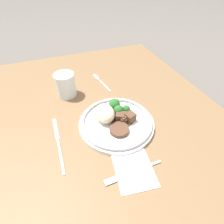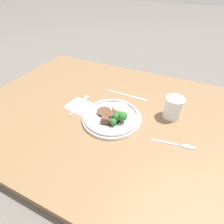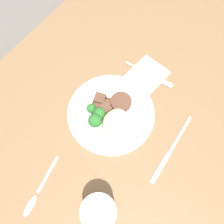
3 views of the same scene
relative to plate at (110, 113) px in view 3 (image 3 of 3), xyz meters
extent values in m
plane|color=#5B5651|center=(-0.04, 0.04, -0.06)|extent=(8.00, 8.00, 0.00)
cube|color=brown|center=(-0.04, 0.04, -0.04)|extent=(1.31, 0.93, 0.05)
cube|color=white|center=(-0.18, 0.02, -0.02)|extent=(0.14, 0.12, 0.00)
cylinder|color=white|center=(-0.01, 0.00, -0.01)|extent=(0.26, 0.26, 0.01)
torus|color=#B2B2B7|center=(-0.01, 0.00, 0.00)|extent=(0.25, 0.25, 0.01)
ellipsoid|color=beige|center=(0.02, 0.03, 0.02)|extent=(0.08, 0.07, 0.06)
cylinder|color=brown|center=(-0.05, 0.01, 0.00)|extent=(0.06, 0.06, 0.01)
cylinder|color=#472D19|center=(0.00, -0.02, 0.00)|extent=(0.08, 0.08, 0.00)
cube|color=brown|center=(-0.01, -0.02, 0.01)|extent=(0.04, 0.04, 0.03)
cube|color=brown|center=(0.00, -0.04, 0.01)|extent=(0.03, 0.03, 0.02)
cube|color=brown|center=(0.00, -0.02, 0.01)|extent=(0.04, 0.04, 0.03)
cube|color=brown|center=(-0.02, -0.02, 0.00)|extent=(0.03, 0.03, 0.02)
cube|color=brown|center=(-0.01, -0.05, 0.01)|extent=(0.04, 0.04, 0.03)
cylinder|color=#568442|center=(0.05, -0.02, 0.00)|extent=(0.01, 0.01, 0.02)
sphere|color=#286628|center=(0.05, -0.02, 0.03)|extent=(0.04, 0.04, 0.04)
cylinder|color=#568442|center=(0.02, -0.05, 0.00)|extent=(0.01, 0.01, 0.01)
sphere|color=#286628|center=(0.02, -0.05, 0.01)|extent=(0.03, 0.03, 0.03)
cylinder|color=#568442|center=(0.03, -0.02, 0.00)|extent=(0.01, 0.01, 0.01)
sphere|color=#286628|center=(0.03, -0.02, 0.02)|extent=(0.04, 0.04, 0.04)
cylinder|color=orange|center=(0.23, 0.13, 0.01)|extent=(0.07, 0.07, 0.06)
cylinder|color=white|center=(0.23, 0.13, 0.03)|extent=(0.08, 0.08, 0.10)
cube|color=silver|center=(-0.19, -0.01, -0.02)|extent=(0.01, 0.11, 0.00)
cube|color=silver|center=(-0.19, 0.07, -0.02)|extent=(0.02, 0.06, 0.00)
cube|color=silver|center=(-0.06, 0.20, -0.02)|extent=(0.14, 0.01, 0.00)
cube|color=silver|center=(0.05, 0.20, -0.02)|extent=(0.10, 0.01, 0.00)
cube|color=silver|center=(0.24, -0.04, -0.02)|extent=(0.10, 0.02, 0.00)
ellipsoid|color=silver|center=(0.32, -0.03, -0.02)|extent=(0.06, 0.03, 0.01)
camera|label=1|loc=(-0.40, 0.16, 0.43)|focal=28.00mm
camera|label=2|loc=(0.24, -0.53, 0.50)|focal=28.00mm
camera|label=3|loc=(0.20, 0.14, 0.59)|focal=35.00mm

